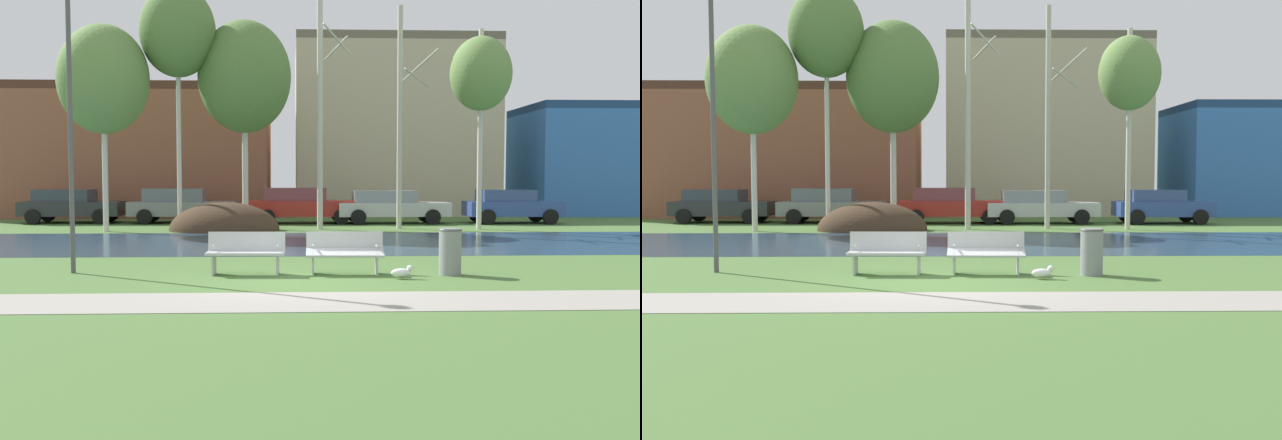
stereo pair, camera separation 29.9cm
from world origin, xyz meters
The scene contains 23 objects.
ground_plane centered at (0.00, 10.00, 0.00)m, with size 120.00×120.00×0.00m, color #476B33.
paved_path_strip centered at (0.00, -2.30, 0.01)m, with size 60.00×1.81×0.01m, color gray.
river_band centered at (0.00, 7.90, 0.00)m, with size 80.00×7.44×0.01m, color #2D475B.
soil_mound centered at (-2.56, 12.86, 0.00)m, with size 4.11×3.08×2.11m, color #423021.
bench_left centered at (-1.02, 0.95, 0.47)m, with size 1.62×0.63×0.87m.
bench_right centered at (1.02, 0.95, 0.47)m, with size 1.62×0.63×0.87m.
trash_bin centered at (3.17, 0.71, 0.50)m, with size 0.48×0.48×0.96m.
seagull centered at (2.10, 0.19, 0.13)m, with size 0.48×0.18×0.27m.
streetlamp centered at (-4.64, 1.31, 3.97)m, with size 0.32×0.32×6.05m.
birch_far_left centered at (-6.85, 12.58, 5.51)m, with size 3.29×3.29×7.49m.
birch_left centered at (-4.26, 13.21, 7.35)m, with size 2.81×2.81×9.46m.
birch_center_left centered at (-1.86, 14.00, 5.82)m, with size 3.58×3.58×7.98m.
birch_center centered at (1.04, 13.33, 4.52)m, with size 1.27×2.21×8.83m.
birch_center_right centered at (4.12, 13.61, 4.34)m, with size 1.58×2.57×8.49m.
birch_right centered at (7.07, 13.09, 5.84)m, with size 2.32×2.32×7.54m.
parked_van_nearest_dark centered at (-9.61, 17.45, 0.77)m, with size 4.22×2.13×1.45m.
parked_sedan_second_grey centered at (-4.85, 17.27, 0.79)m, with size 4.55×2.12×1.50m.
parked_hatch_third_red centered at (0.36, 16.78, 0.80)m, with size 4.67×1.95×1.53m.
parked_wagon_fourth_silver centered at (4.16, 16.61, 0.75)m, with size 4.75×1.96×1.41m.
parked_suv_fifth_blue centered at (9.35, 16.47, 0.77)m, with size 4.04×2.01×1.44m.
building_brick_low centered at (-8.86, 23.78, 3.24)m, with size 15.24×7.55×6.48m.
building_beige_block centered at (5.33, 25.16, 4.57)m, with size 10.29×7.82×9.13m.
building_blue_store centered at (17.49, 24.08, 2.88)m, with size 10.18×6.39×5.76m.
Camera 2 is at (0.22, -13.64, 2.03)m, focal length 39.90 mm.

